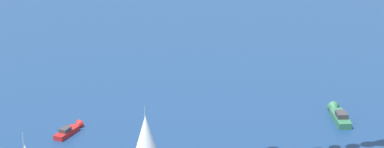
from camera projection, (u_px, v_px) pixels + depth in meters
The scene contains 3 objects.
sailboat_ahead at pixel (146, 140), 145.74m from camera, with size 9.04×6.07×11.25m.
motorboat_outer_ring_a at pixel (339, 115), 167.00m from camera, with size 10.77×5.32×3.03m.
motorboat_outer_ring_d at pixel (70, 130), 160.42m from camera, with size 8.14×4.03×2.29m.
Camera 1 is at (-112.18, -22.48, 67.58)m, focal length 74.52 mm.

